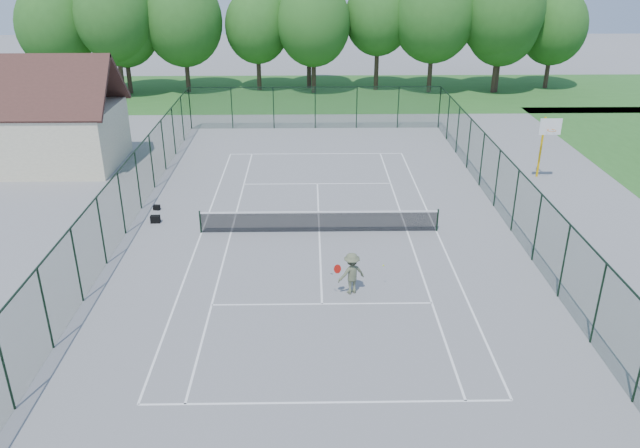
{
  "coord_description": "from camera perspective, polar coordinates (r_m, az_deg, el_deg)",
  "views": [
    {
      "loc": [
        -0.43,
        -26.38,
        12.26
      ],
      "look_at": [
        0.0,
        -2.0,
        1.3
      ],
      "focal_mm": 35.0,
      "sensor_mm": 36.0,
      "label": 1
    }
  ],
  "objects": [
    {
      "name": "sports_bag_b",
      "position": [
        32.52,
        -14.7,
        1.47
      ],
      "size": [
        0.35,
        0.24,
        0.25
      ],
      "primitive_type": "cube",
      "rotation": [
        0.0,
        0.0,
        -0.11
      ],
      "color": "black",
      "rests_on": "ground"
    },
    {
      "name": "grass_far",
      "position": [
        57.69,
        -0.57,
        11.94
      ],
      "size": [
        80.0,
        16.0,
        0.01
      ],
      "primitive_type": "cube",
      "color": "#326F29",
      "rests_on": "ground"
    },
    {
      "name": "basketball_goal",
      "position": [
        37.05,
        19.98,
        7.58
      ],
      "size": [
        1.2,
        1.43,
        3.65
      ],
      "color": "#F1B508",
      "rests_on": "ground"
    },
    {
      "name": "ground",
      "position": [
        29.09,
        -0.07,
        -0.72
      ],
      "size": [
        140.0,
        140.0,
        0.0
      ],
      "primitive_type": "plane",
      "color": "gray",
      "rests_on": "ground"
    },
    {
      "name": "tennis_player",
      "position": [
        23.79,
        2.9,
        -4.52
      ],
      "size": [
        2.16,
        1.0,
        1.67
      ],
      "color": "#5A6145",
      "rests_on": "ground"
    },
    {
      "name": "utility_building",
      "position": [
        40.61,
        -23.84,
        9.16
      ],
      "size": [
        8.6,
        6.27,
        6.63
      ],
      "color": "beige",
      "rests_on": "ground"
    },
    {
      "name": "sports_bag_a",
      "position": [
        31.02,
        -14.82,
        0.43
      ],
      "size": [
        0.46,
        0.29,
        0.36
      ],
      "primitive_type": "cube",
      "rotation": [
        0.0,
        0.0,
        0.05
      ],
      "color": "black",
      "rests_on": "ground"
    },
    {
      "name": "tennis_net",
      "position": [
        28.85,
        -0.07,
        0.32
      ],
      "size": [
        11.08,
        0.08,
        1.1
      ],
      "color": "black",
      "rests_on": "ground"
    },
    {
      "name": "fence_enclosure",
      "position": [
        28.47,
        -0.07,
        2.13
      ],
      "size": [
        18.05,
        36.05,
        3.02
      ],
      "color": "#1A3C21",
      "rests_on": "ground"
    },
    {
      "name": "court_lines",
      "position": [
        29.09,
        -0.07,
        -0.71
      ],
      "size": [
        11.05,
        23.85,
        0.01
      ],
      "color": "white",
      "rests_on": "ground"
    },
    {
      "name": "tree_line_far",
      "position": [
        56.73,
        -0.59,
        17.86
      ],
      "size": [
        39.4,
        6.4,
        9.7
      ],
      "color": "#432E24",
      "rests_on": "ground"
    }
  ]
}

